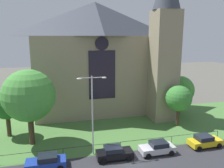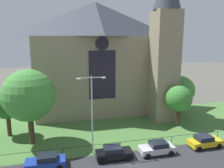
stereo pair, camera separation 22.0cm
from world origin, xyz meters
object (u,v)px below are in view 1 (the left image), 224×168
at_px(parked_car_silver, 157,148).
at_px(streetlamp_near, 92,107).
at_px(tree_right_near, 179,98).
at_px(tree_right_far, 180,90).
at_px(tree_left_far, 7,106).
at_px(church_building, 100,57).
at_px(parked_car_yellow, 205,141).
at_px(parked_car_blue, 46,162).
at_px(parked_car_black, 114,153).
at_px(tree_left_near, 29,96).

bearing_deg(parked_car_silver, streetlamp_near, -13.04).
distance_m(tree_right_near, tree_right_far, 5.80).
bearing_deg(tree_left_far, tree_right_far, 5.33).
distance_m(church_building, parked_car_yellow, 22.82).
distance_m(tree_right_far, parked_car_blue, 26.26).
bearing_deg(streetlamp_near, parked_car_silver, -12.70).
height_order(church_building, parked_car_black, church_building).
relative_size(tree_left_far, tree_left_near, 0.64).
xyz_separation_m(tree_right_far, parked_car_blue, (-22.86, -12.38, -3.76)).
bearing_deg(tree_right_near, tree_left_far, 174.84).
height_order(tree_right_far, parked_car_black, tree_right_far).
relative_size(church_building, parked_car_blue, 6.18).
relative_size(parked_car_blue, parked_car_yellow, 0.99).
bearing_deg(parked_car_black, tree_right_near, 32.38).
bearing_deg(tree_right_far, tree_left_far, -174.67).
xyz_separation_m(tree_right_far, parked_car_black, (-15.34, -12.24, -3.76)).
xyz_separation_m(tree_left_far, tree_right_far, (28.26, 2.64, 0.10)).
distance_m(tree_left_far, tree_left_near, 5.20).
height_order(tree_right_near, parked_car_black, tree_right_near).
xyz_separation_m(tree_right_near, parked_car_black, (-12.25, -7.34, -3.73)).
xyz_separation_m(tree_left_far, streetlamp_near, (10.74, -7.98, 1.54)).
xyz_separation_m(tree_right_near, tree_right_far, (3.09, 4.91, 0.03)).
relative_size(tree_right_near, streetlamp_near, 0.69).
relative_size(tree_left_near, parked_car_silver, 2.35).
bearing_deg(tree_left_near, tree_right_near, 2.80).
distance_m(tree_right_near, streetlamp_near, 15.59).
xyz_separation_m(tree_left_near, parked_car_yellow, (21.56, -6.14, -5.78)).
bearing_deg(church_building, streetlamp_near, -104.20).
bearing_deg(tree_right_near, parked_car_black, -149.08).
bearing_deg(parked_car_black, parked_car_yellow, 2.06).
distance_m(tree_right_far, parked_car_black, 19.98).
distance_m(church_building, tree_left_far, 18.28).
xyz_separation_m(tree_left_far, tree_right_near, (25.17, -2.27, 0.07)).
relative_size(tree_left_far, streetlamp_near, 0.67).
height_order(tree_left_near, parked_car_blue, tree_left_near).
xyz_separation_m(tree_left_near, parked_car_silver, (14.90, -6.34, -5.78)).
bearing_deg(parked_car_silver, tree_left_near, -23.39).
relative_size(tree_left_far, parked_car_silver, 1.51).
distance_m(parked_car_blue, parked_car_yellow, 19.53).
xyz_separation_m(tree_right_far, streetlamp_near, (-17.52, -10.62, 1.44)).
height_order(parked_car_blue, parked_car_black, same).
distance_m(parked_car_blue, parked_car_black, 7.52).
bearing_deg(tree_right_far, parked_car_black, -141.40).
distance_m(parked_car_silver, parked_car_yellow, 6.66).
distance_m(church_building, parked_car_silver, 20.97).
bearing_deg(tree_left_near, streetlamp_near, -32.22).
distance_m(tree_right_near, parked_car_silver, 10.78).
bearing_deg(tree_left_near, parked_car_black, -33.28).
relative_size(church_building, parked_car_black, 6.13).
xyz_separation_m(tree_left_far, parked_car_blue, (5.41, -9.75, -3.66)).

